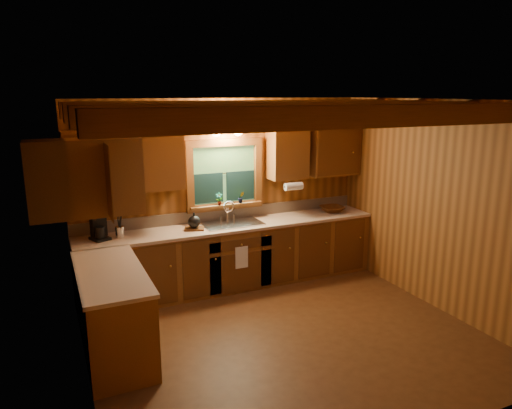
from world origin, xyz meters
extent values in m
plane|color=#4E2B13|center=(0.00, 0.00, 0.00)|extent=(4.20, 4.20, 0.00)
plane|color=brown|center=(0.00, 0.00, 2.60)|extent=(4.20, 4.20, 0.00)
plane|color=brown|center=(0.00, 1.90, 1.30)|extent=(4.20, 0.00, 4.20)
plane|color=brown|center=(0.00, -1.90, 1.30)|extent=(4.20, 0.00, 4.20)
plane|color=brown|center=(-2.10, 0.00, 1.30)|extent=(0.00, 3.80, 3.80)
plane|color=brown|center=(2.10, 0.00, 1.30)|extent=(0.00, 3.80, 3.80)
cube|color=brown|center=(0.00, -1.20, 2.49)|extent=(4.20, 0.14, 0.18)
cube|color=brown|center=(0.00, -0.40, 2.49)|extent=(4.20, 0.14, 0.18)
cube|color=brown|center=(0.00, 0.40, 2.49)|extent=(4.20, 0.14, 0.18)
cube|color=brown|center=(0.00, 1.20, 2.49)|extent=(4.20, 0.14, 0.18)
cube|color=brown|center=(0.00, 1.59, 0.43)|extent=(4.20, 0.62, 0.86)
cube|color=brown|center=(-1.79, 0.48, 0.43)|extent=(0.62, 1.60, 0.86)
cube|color=tan|center=(0.00, 1.59, 0.88)|extent=(4.20, 0.66, 0.04)
cube|color=tan|center=(-1.78, 0.48, 0.88)|extent=(0.64, 1.60, 0.04)
cube|color=tan|center=(0.00, 1.89, 0.98)|extent=(4.20, 0.02, 0.16)
cube|color=white|center=(-1.47, 0.68, 0.43)|extent=(0.02, 0.60, 0.80)
cube|color=brown|center=(-1.70, 1.73, 1.84)|extent=(0.78, 0.34, 0.78)
cube|color=brown|center=(-0.92, 1.73, 1.84)|extent=(0.55, 0.34, 0.78)
cube|color=brown|center=(0.92, 1.73, 1.84)|extent=(0.55, 0.34, 0.78)
cube|color=brown|center=(1.70, 1.73, 1.84)|extent=(0.78, 0.34, 0.78)
cube|color=brown|center=(-1.93, 0.68, 1.84)|extent=(0.34, 1.10, 0.78)
cube|color=brown|center=(0.00, 1.86, 2.00)|extent=(1.12, 0.08, 0.10)
cube|color=brown|center=(0.00, 1.86, 1.10)|extent=(1.12, 0.08, 0.10)
cube|color=brown|center=(-0.51, 1.86, 1.55)|extent=(0.10, 0.08, 0.80)
cube|color=brown|center=(0.51, 1.86, 1.55)|extent=(0.10, 0.08, 0.80)
cube|color=#407130|center=(0.00, 1.90, 1.55)|extent=(0.92, 0.01, 0.80)
cube|color=#0E272A|center=(-0.24, 1.87, 1.37)|extent=(0.42, 0.02, 0.42)
cube|color=#0E272A|center=(0.24, 1.87, 1.37)|extent=(0.42, 0.02, 0.42)
cylinder|color=black|center=(0.00, 1.87, 1.57)|extent=(0.92, 0.01, 0.01)
cube|color=brown|center=(0.00, 1.82, 1.12)|extent=(1.06, 0.14, 0.04)
cylinder|color=black|center=(0.00, 1.86, 2.23)|extent=(0.08, 0.03, 0.08)
cylinder|color=black|center=(-0.10, 1.80, 2.23)|extent=(0.09, 0.17, 0.08)
cylinder|color=black|center=(0.10, 1.80, 2.23)|extent=(0.09, 0.17, 0.08)
sphere|color=#FFE0A5|center=(-0.16, 1.74, 2.16)|extent=(0.13, 0.13, 0.13)
sphere|color=#FFE0A5|center=(0.16, 1.74, 2.16)|extent=(0.13, 0.13, 0.13)
cylinder|color=white|center=(0.92, 1.53, 1.37)|extent=(0.27, 0.11, 0.11)
cube|color=white|center=(0.00, 1.26, 0.52)|extent=(0.18, 0.01, 0.30)
cube|color=silver|center=(0.00, 1.60, 0.91)|extent=(0.82, 0.48, 0.02)
cube|color=#262628|center=(-0.19, 1.60, 0.84)|extent=(0.34, 0.40, 0.14)
cube|color=#262628|center=(0.19, 1.60, 0.84)|extent=(0.34, 0.40, 0.14)
cylinder|color=silver|center=(0.00, 1.78, 1.01)|extent=(0.04, 0.04, 0.22)
torus|color=silver|center=(0.00, 1.72, 1.12)|extent=(0.16, 0.02, 0.16)
cube|color=black|center=(-1.75, 1.61, 0.92)|extent=(0.19, 0.23, 0.03)
cube|color=black|center=(-1.75, 1.68, 1.08)|extent=(0.19, 0.08, 0.31)
cube|color=black|center=(-1.75, 1.59, 1.21)|extent=(0.19, 0.21, 0.04)
cylinder|color=black|center=(-1.75, 1.58, 1.00)|extent=(0.12, 0.12, 0.14)
cylinder|color=silver|center=(-1.51, 1.61, 0.97)|extent=(0.11, 0.11, 0.14)
cylinder|color=black|center=(-1.53, 1.60, 1.12)|extent=(0.03, 0.04, 0.21)
cylinder|color=black|center=(-1.51, 1.61, 1.12)|extent=(0.01, 0.01, 0.21)
cylinder|color=black|center=(-1.50, 1.62, 1.12)|extent=(0.03, 0.04, 0.21)
cylinder|color=black|center=(-1.48, 1.62, 1.12)|extent=(0.04, 0.05, 0.20)
cube|color=#532C11|center=(-0.56, 1.56, 0.91)|extent=(0.30, 0.25, 0.02)
sphere|color=black|center=(-0.56, 1.56, 1.00)|extent=(0.16, 0.16, 0.16)
cylinder|color=black|center=(-0.56, 1.56, 1.11)|extent=(0.03, 0.03, 0.04)
imported|color=#48230C|center=(1.64, 1.60, 0.94)|extent=(0.39, 0.39, 0.09)
imported|color=#532C11|center=(-0.12, 1.78, 1.23)|extent=(0.11, 0.09, 0.18)
imported|color=#532C11|center=(0.22, 1.79, 1.22)|extent=(0.10, 0.08, 0.16)
camera|label=1|loc=(-2.31, -4.29, 2.68)|focal=33.31mm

